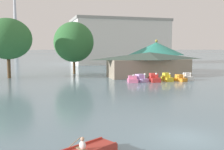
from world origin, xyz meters
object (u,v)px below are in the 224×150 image
pedal_boat_white (187,77)px  background_building_block (119,42)px  pedal_boat_red (154,78)px  pedal_boat_yellow (167,78)px  pedal_boat_lavender (141,79)px  pedal_boat_pink (133,80)px  pedal_boat_orange (180,78)px  green_roof_pavilion (156,55)px  shoreline_tree_mid (74,42)px  boathouse (149,64)px  shoreline_tree_tall_left (8,39)px

pedal_boat_white → background_building_block: (4.85, 56.04, 8.02)m
pedal_boat_red → pedal_boat_yellow: pedal_boat_red is taller
pedal_boat_lavender → pedal_boat_pink: bearing=-93.4°
background_building_block → pedal_boat_lavender: bearing=-104.2°
background_building_block → pedal_boat_orange: bearing=-97.0°
pedal_boat_red → green_roof_pavilion: green_roof_pavilion is taller
pedal_boat_red → green_roof_pavilion: bearing=160.3°
shoreline_tree_mid → pedal_boat_yellow: bearing=-51.9°
pedal_boat_white → boathouse: 8.76m
pedal_boat_red → shoreline_tree_tall_left: 29.56m
green_roof_pavilion → shoreline_tree_tall_left: bearing=-173.7°
pedal_boat_yellow → boathouse: size_ratio=0.14×
green_roof_pavilion → shoreline_tree_mid: shoreline_tree_mid is taller
pedal_boat_yellow → boathouse: 7.37m
pedal_boat_pink → pedal_boat_white: 10.91m
pedal_boat_red → green_roof_pavilion: 19.57m
pedal_boat_red → green_roof_pavilion: (8.77, 17.08, 3.76)m
shoreline_tree_tall_left → shoreline_tree_mid: (13.79, 5.17, -0.42)m
pedal_boat_red → background_building_block: (11.76, 56.14, 7.99)m
pedal_boat_pink → pedal_boat_yellow: pedal_boat_yellow is taller
pedal_boat_pink → pedal_boat_red: 4.01m
green_roof_pavilion → pedal_boat_white: bearing=-96.3°
pedal_boat_lavender → green_roof_pavilion: green_roof_pavilion is taller
pedal_boat_pink → pedal_boat_red: bearing=98.0°
shoreline_tree_tall_left → boathouse: bearing=-12.2°
pedal_boat_red → pedal_boat_orange: bearing=89.1°
pedal_boat_yellow → shoreline_tree_mid: shoreline_tree_mid is taller
pedal_boat_lavender → pedal_boat_orange: pedal_boat_orange is taller
pedal_boat_orange → boathouse: boathouse is taller
pedal_boat_lavender → pedal_boat_yellow: pedal_boat_lavender is taller
pedal_boat_orange → background_building_block: (6.94, 56.85, 8.09)m
pedal_boat_pink → pedal_boat_lavender: pedal_boat_lavender is taller
pedal_boat_white → boathouse: bearing=-146.9°
pedal_boat_red → boathouse: 7.93m
green_roof_pavilion → pedal_boat_red: bearing=-117.2°
pedal_boat_yellow → pedal_boat_orange: 2.33m
boathouse → background_building_block: bearing=79.1°
pedal_boat_lavender → boathouse: 8.26m
pedal_boat_white → green_roof_pavilion: green_roof_pavilion is taller
pedal_boat_red → pedal_boat_yellow: bearing=102.0°
pedal_boat_orange → boathouse: bearing=-178.7°
pedal_boat_red → pedal_boat_yellow: size_ratio=1.17×
shoreline_tree_tall_left → green_roof_pavilion: bearing=6.3°
pedal_boat_yellow → shoreline_tree_tall_left: bearing=-114.3°
pedal_boat_red → shoreline_tree_tall_left: size_ratio=0.25×
pedal_boat_pink → shoreline_tree_tall_left: shoreline_tree_tall_left is taller
shoreline_tree_tall_left → pedal_boat_white: bearing=-22.2°
boathouse → green_roof_pavilion: bearing=56.8°
pedal_boat_yellow → green_roof_pavilion: bearing=160.9°
pedal_boat_orange → shoreline_tree_mid: bearing=-155.2°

